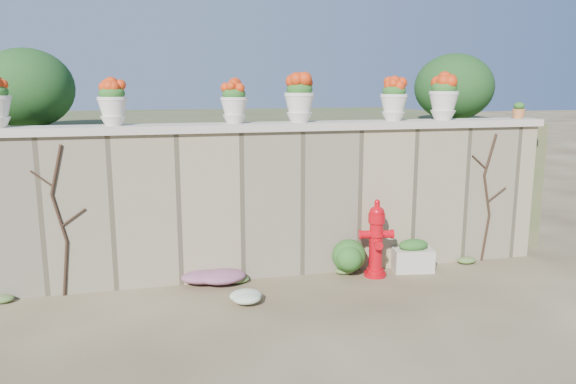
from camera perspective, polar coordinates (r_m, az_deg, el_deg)
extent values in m
plane|color=#483824|center=(6.35, 1.69, -13.41)|extent=(80.00, 80.00, 0.00)
cube|color=gray|center=(7.70, -1.84, -1.15)|extent=(8.00, 0.40, 2.00)
cube|color=beige|center=(7.55, -1.89, 6.66)|extent=(8.10, 0.52, 0.10)
cube|color=#384C23|center=(10.80, -5.38, 2.36)|extent=(9.00, 6.00, 2.00)
ellipsoid|color=#143814|center=(8.72, -25.05, 9.53)|extent=(1.30, 1.30, 1.10)
ellipsoid|color=#143814|center=(9.90, 16.50, 10.17)|extent=(1.30, 1.30, 1.10)
cylinder|color=black|center=(7.58, -21.67, -7.25)|extent=(0.12, 0.04, 0.70)
cylinder|color=black|center=(7.42, -22.22, -2.47)|extent=(0.17, 0.04, 0.61)
cylinder|color=black|center=(7.31, -22.49, 2.11)|extent=(0.18, 0.04, 0.61)
cylinder|color=black|center=(7.39, -20.96, -2.42)|extent=(0.30, 0.02, 0.22)
cylinder|color=black|center=(7.35, -23.78, 1.27)|extent=(0.25, 0.02, 0.21)
cylinder|color=black|center=(8.91, 19.41, -4.41)|extent=(0.12, 0.04, 0.70)
cylinder|color=black|center=(8.75, 19.55, -0.31)|extent=(0.17, 0.04, 0.61)
cylinder|color=black|center=(8.66, 19.86, 3.58)|extent=(0.18, 0.04, 0.61)
cylinder|color=black|center=(8.84, 20.44, -0.26)|extent=(0.30, 0.02, 0.22)
cylinder|color=black|center=(8.58, 18.84, 2.91)|extent=(0.25, 0.02, 0.21)
cylinder|color=#BE0711|center=(7.93, 8.82, -8.24)|extent=(0.30, 0.30, 0.05)
cylinder|color=#BE0711|center=(7.80, 8.91, -5.42)|extent=(0.18, 0.18, 0.67)
cylinder|color=#BE0711|center=(7.76, 8.95, -4.26)|extent=(0.23, 0.23, 0.04)
cylinder|color=#BE0711|center=(7.70, 9.00, -2.63)|extent=(0.23, 0.23, 0.13)
ellipsoid|color=#BE0711|center=(7.68, 9.03, -1.84)|extent=(0.21, 0.21, 0.15)
cylinder|color=#BE0711|center=(7.66, 9.05, -1.21)|extent=(0.08, 0.08, 0.11)
cylinder|color=#BE0711|center=(7.73, 7.85, -4.29)|extent=(0.17, 0.13, 0.11)
cylinder|color=#BE0711|center=(7.79, 10.05, -4.23)|extent=(0.17, 0.13, 0.11)
cylinder|color=#BE0711|center=(7.68, 9.11, -5.28)|extent=(0.12, 0.12, 0.10)
cube|color=beige|center=(8.19, 12.55, -6.74)|extent=(0.60, 0.41, 0.32)
ellipsoid|color=#1E5119|center=(8.13, 12.61, -5.29)|extent=(0.46, 0.33, 0.17)
ellipsoid|color=#1E5119|center=(7.75, 6.51, -6.36)|extent=(0.67, 0.60, 0.64)
ellipsoid|color=#B22393|center=(7.49, -7.58, -8.56)|extent=(0.97, 0.64, 0.26)
ellipsoid|color=white|center=(6.89, -3.90, -10.51)|extent=(0.55, 0.44, 0.20)
ellipsoid|color=#1E5119|center=(7.38, -17.46, 9.53)|extent=(0.32, 0.32, 0.19)
ellipsoid|color=red|center=(7.38, -17.50, 10.15)|extent=(0.28, 0.28, 0.20)
ellipsoid|color=#1E5119|center=(7.45, -5.52, 9.88)|extent=(0.31, 0.31, 0.18)
ellipsoid|color=red|center=(7.44, -5.53, 10.47)|extent=(0.27, 0.27, 0.19)
ellipsoid|color=#1E5119|center=(7.62, 1.17, 10.39)|extent=(0.35, 0.35, 0.21)
ellipsoid|color=red|center=(7.62, 1.18, 11.05)|extent=(0.31, 0.31, 0.22)
ellipsoid|color=#1E5119|center=(8.09, 10.73, 10.05)|extent=(0.33, 0.33, 0.20)
ellipsoid|color=red|center=(8.09, 10.75, 10.63)|extent=(0.29, 0.29, 0.21)
ellipsoid|color=#1E5119|center=(8.43, 15.59, 10.16)|extent=(0.36, 0.36, 0.22)
ellipsoid|color=red|center=(8.43, 15.62, 10.77)|extent=(0.32, 0.32, 0.23)
ellipsoid|color=#1E5119|center=(9.11, 22.42, 8.03)|extent=(0.16, 0.16, 0.11)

